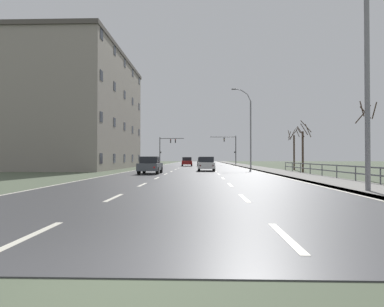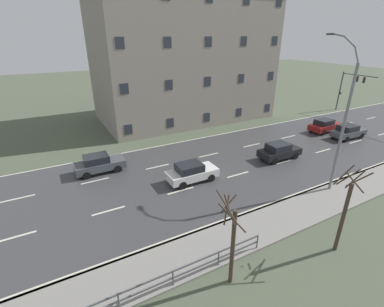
% 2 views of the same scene
% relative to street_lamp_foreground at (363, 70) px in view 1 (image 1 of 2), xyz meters
% --- Properties ---
extents(ground_plane, '(160.00, 160.00, 0.12)m').
position_rel_street_lamp_foreground_xyz_m(ground_plane, '(-7.45, 38.84, -5.13)').
color(ground_plane, '#4C5642').
extents(road_asphalt_strip, '(14.00, 120.00, 0.03)m').
position_rel_street_lamp_foreground_xyz_m(road_asphalt_strip, '(-7.45, 50.83, -5.06)').
color(road_asphalt_strip, '#3D3D3F').
rests_on(road_asphalt_strip, ground).
extents(sidewalk_right, '(3.00, 120.00, 0.12)m').
position_rel_street_lamp_foreground_xyz_m(sidewalk_right, '(0.98, 50.84, -5.01)').
color(sidewalk_right, gray).
rests_on(sidewalk_right, ground).
extents(guardrail, '(0.07, 25.33, 1.00)m').
position_rel_street_lamp_foreground_xyz_m(guardrail, '(2.40, 8.13, -4.36)').
color(guardrail, '#515459').
rests_on(guardrail, ground).
extents(street_lamp_foreground, '(2.38, 0.24, 10.33)m').
position_rel_street_lamp_foreground_xyz_m(street_lamp_foreground, '(0.00, 0.00, 0.00)').
color(street_lamp_foreground, slate).
rests_on(street_lamp_foreground, ground).
extents(street_lamp_midground, '(2.70, 0.24, 11.01)m').
position_rel_street_lamp_foreground_xyz_m(street_lamp_midground, '(-0.03, 29.88, 0.30)').
color(street_lamp_midground, slate).
rests_on(street_lamp_midground, ground).
extents(traffic_signal_right, '(5.37, 0.36, 5.99)m').
position_rel_street_lamp_foreground_xyz_m(traffic_signal_right, '(-0.55, 50.94, -1.09)').
color(traffic_signal_right, '#38383A').
rests_on(traffic_signal_right, ground).
extents(traffic_signal_left, '(5.15, 0.36, 5.79)m').
position_rel_street_lamp_foreground_xyz_m(traffic_signal_left, '(-14.06, 52.29, -1.07)').
color(traffic_signal_left, '#38383A').
rests_on(traffic_signal_left, ground).
extents(car_near_right, '(1.97, 4.17, 1.57)m').
position_rel_street_lamp_foreground_xyz_m(car_near_right, '(-9.12, 41.25, -4.26)').
color(car_near_right, maroon).
rests_on(car_near_right, ground).
extents(car_mid_centre, '(1.90, 4.13, 1.57)m').
position_rel_street_lamp_foreground_xyz_m(car_mid_centre, '(-5.94, 30.65, -4.26)').
color(car_mid_centre, black).
rests_on(car_mid_centre, ground).
extents(car_near_left, '(1.84, 4.10, 1.57)m').
position_rel_street_lamp_foreground_xyz_m(car_near_left, '(-11.25, 15.14, -4.26)').
color(car_near_left, '#474C51').
rests_on(car_near_left, ground).
extents(car_far_right, '(1.96, 4.16, 1.57)m').
position_rel_street_lamp_foreground_xyz_m(car_far_right, '(-6.35, 41.66, -4.26)').
color(car_far_right, '#474C51').
rests_on(car_far_right, ground).
extents(car_distant, '(1.86, 4.11, 1.57)m').
position_rel_street_lamp_foreground_xyz_m(car_distant, '(-6.07, 21.29, -4.26)').
color(car_distant, silver).
rests_on(car_distant, ground).
extents(brick_building, '(12.88, 22.81, 15.61)m').
position_rel_street_lamp_foreground_xyz_m(brick_building, '(-23.50, 29.48, 2.75)').
color(brick_building, gray).
rests_on(brick_building, ground).
extents(bare_tree_near, '(1.06, 1.06, 5.11)m').
position_rel_street_lamp_foreground_xyz_m(bare_tree_near, '(3.85, 7.00, -2.68)').
color(bare_tree_near, '#423328').
rests_on(bare_tree_near, ground).
extents(bare_tree_mid, '(1.38, 1.27, 5.11)m').
position_rel_street_lamp_foreground_xyz_m(bare_tree_mid, '(3.44, 18.17, -2.65)').
color(bare_tree_mid, '#423328').
rests_on(bare_tree_mid, ground).
extents(bare_tree_far, '(1.39, 1.50, 4.94)m').
position_rel_street_lamp_foreground_xyz_m(bare_tree_far, '(4.43, 24.61, -2.60)').
color(bare_tree_far, '#423328').
rests_on(bare_tree_far, ground).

